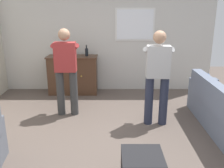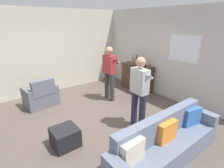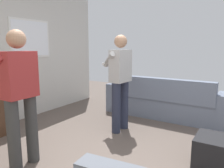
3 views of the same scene
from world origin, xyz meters
name	(u,v)px [view 3 (image 3 of 3)]	position (x,y,z in m)	size (l,w,h in m)	color
ground	(124,160)	(0.00, 0.00, 0.00)	(10.40, 10.40, 0.00)	brown
wall_back_with_window	(0,51)	(0.01, 2.66, 1.41)	(5.20, 0.15, 2.80)	beige
couch	(161,102)	(1.95, 0.20, 0.34)	(0.57, 2.47, 0.86)	slate
ottoman	(216,152)	(0.46, -1.04, 0.19)	(0.49, 0.49, 0.38)	black
person_standing_left	(20,93)	(-0.77, 1.02, 0.94)	(0.56, 0.48, 1.68)	#383838
person_standing_right	(120,78)	(0.90, 0.59, 0.94)	(0.56, 0.49, 1.68)	#282D42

